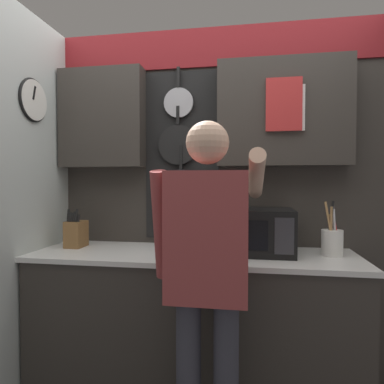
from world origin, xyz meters
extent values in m
cube|color=#38332D|center=(0.00, 0.00, 0.45)|extent=(1.98, 0.59, 0.89)
cube|color=white|center=(0.00, 0.00, 0.91)|extent=(2.01, 0.62, 0.03)
cube|color=#38332D|center=(0.00, 0.31, 1.22)|extent=(2.58, 0.04, 2.44)
cube|color=maroon|center=(0.00, 0.28, 2.30)|extent=(2.54, 0.02, 0.27)
cube|color=#38332D|center=(-0.69, 0.21, 1.82)|extent=(0.60, 0.16, 0.69)
cube|color=#38332D|center=(0.57, 0.21, 1.82)|extent=(0.85, 0.16, 0.69)
cube|color=black|center=(-0.13, 0.29, 1.55)|extent=(0.53, 0.01, 1.18)
cylinder|color=#B7B7BC|center=(-0.14, 0.26, 1.92)|extent=(0.21, 0.02, 0.21)
cube|color=black|center=(-0.14, 0.25, 2.10)|extent=(0.02, 0.02, 0.14)
cylinder|color=black|center=(-0.15, 0.26, 1.63)|extent=(0.28, 0.02, 0.28)
cube|color=black|center=(-0.15, 0.25, 1.83)|extent=(0.02, 0.02, 0.13)
cylinder|color=#2D2D33|center=(-0.13, 0.26, 1.33)|extent=(0.25, 0.02, 0.25)
cube|color=black|center=(-0.13, 0.25, 1.54)|extent=(0.02, 0.02, 0.17)
cylinder|color=black|center=(-0.33, 0.26, 1.21)|extent=(0.01, 0.01, 0.20)
ellipsoid|color=black|center=(-0.33, 0.26, 1.10)|extent=(0.04, 0.01, 0.04)
cylinder|color=silver|center=(-0.25, 0.26, 1.23)|extent=(0.01, 0.01, 0.16)
ellipsoid|color=silver|center=(-0.25, 0.26, 1.14)|extent=(0.04, 0.01, 0.03)
cylinder|color=silver|center=(-0.17, 0.26, 1.22)|extent=(0.01, 0.01, 0.19)
ellipsoid|color=silver|center=(-0.17, 0.26, 1.11)|extent=(0.06, 0.01, 0.05)
cylinder|color=silver|center=(-0.09, 0.26, 1.20)|extent=(0.01, 0.01, 0.23)
ellipsoid|color=silver|center=(-0.09, 0.26, 1.07)|extent=(0.05, 0.01, 0.04)
cylinder|color=silver|center=(-0.01, 0.26, 1.20)|extent=(0.01, 0.01, 0.22)
ellipsoid|color=silver|center=(-0.01, 0.26, 1.08)|extent=(0.05, 0.01, 0.04)
cylinder|color=red|center=(0.08, 0.26, 1.23)|extent=(0.01, 0.01, 0.17)
ellipsoid|color=red|center=(0.08, 0.26, 1.12)|extent=(0.06, 0.01, 0.05)
cube|color=white|center=(0.57, 0.12, 1.83)|extent=(0.24, 0.02, 0.29)
cube|color=red|center=(0.56, 0.11, 1.85)|extent=(0.22, 0.02, 0.33)
cylinder|color=white|center=(-1.00, -0.13, 1.88)|extent=(0.02, 0.25, 0.25)
torus|color=black|center=(-1.00, -0.13, 1.88)|extent=(0.02, 0.27, 0.27)
cube|color=black|center=(-0.98, -0.14, 1.92)|extent=(0.01, 0.03, 0.09)
cube|color=black|center=(0.37, 0.05, 1.06)|extent=(0.49, 0.36, 0.28)
cube|color=black|center=(0.32, -0.13, 1.06)|extent=(0.27, 0.01, 0.17)
cube|color=#333338|center=(0.54, -0.13, 1.06)|extent=(0.11, 0.01, 0.21)
cube|color=brown|center=(-0.81, 0.05, 1.01)|extent=(0.11, 0.15, 0.18)
cylinder|color=black|center=(-0.85, 0.02, 1.14)|extent=(0.02, 0.03, 0.08)
cylinder|color=black|center=(-0.84, 0.02, 1.13)|extent=(0.02, 0.03, 0.06)
cylinder|color=black|center=(-0.82, 0.02, 1.13)|extent=(0.02, 0.03, 0.06)
cylinder|color=black|center=(-0.81, 0.02, 1.13)|extent=(0.02, 0.03, 0.07)
cylinder|color=black|center=(-0.79, 0.02, 1.14)|extent=(0.02, 0.04, 0.09)
cylinder|color=black|center=(-0.78, 0.02, 1.12)|extent=(0.02, 0.02, 0.05)
cylinder|color=white|center=(0.84, 0.05, 1.00)|extent=(0.13, 0.13, 0.16)
cylinder|color=silver|center=(0.84, 0.07, 1.11)|extent=(0.03, 0.02, 0.25)
cylinder|color=red|center=(0.86, 0.06, 1.08)|extent=(0.04, 0.05, 0.19)
cylinder|color=black|center=(0.83, 0.06, 1.12)|extent=(0.04, 0.02, 0.27)
cylinder|color=tan|center=(0.82, 0.04, 1.12)|extent=(0.05, 0.06, 0.26)
cylinder|color=tan|center=(0.84, 0.08, 1.08)|extent=(0.03, 0.02, 0.19)
cylinder|color=silver|center=(0.85, 0.05, 1.09)|extent=(0.02, 0.04, 0.22)
cylinder|color=tan|center=(0.83, 0.04, 1.10)|extent=(0.02, 0.04, 0.24)
cylinder|color=#383842|center=(0.06, -0.52, 0.41)|extent=(0.12, 0.12, 0.81)
cube|color=#993D3D|center=(0.15, -0.52, 1.11)|extent=(0.38, 0.22, 0.61)
sphere|color=#DBAD8E|center=(0.15, -0.52, 1.55)|extent=(0.20, 0.20, 0.20)
cylinder|color=#993D3D|center=(-0.08, -0.49, 1.15)|extent=(0.08, 0.20, 0.54)
cylinder|color=#DBAD8E|center=(0.38, -0.26, 1.40)|extent=(0.08, 0.54, 0.26)
camera|label=1|loc=(0.35, -2.10, 1.37)|focal=32.00mm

